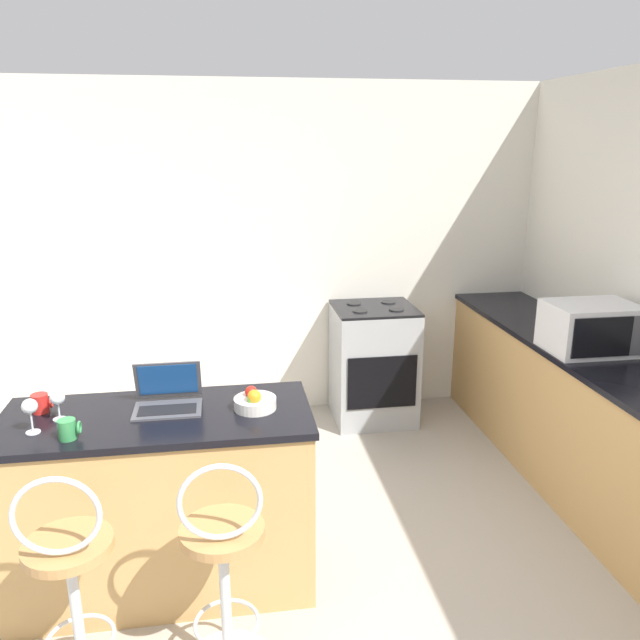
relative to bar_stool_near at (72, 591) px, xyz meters
The scene contains 13 objects.
wall_back 2.92m from the bar_stool_near, 74.12° to the left, with size 12.00×0.06×2.60m.
breakfast_bar 0.68m from the bar_stool_near, 64.42° to the left, with size 1.45×0.63×0.93m.
counter_right 3.01m from the bar_stool_near, 19.78° to the left, with size 0.60×3.32×0.93m.
bar_stool_near is the anchor object (origin of this frame).
bar_stool_far 0.58m from the bar_stool_near, ahead, with size 0.40×0.40×1.02m.
laptop 0.92m from the bar_stool_near, 63.77° to the left, with size 0.32×0.25×0.21m.
microwave 3.09m from the bar_stool_near, 22.11° to the left, with size 0.52×0.39×0.30m.
stove_range 2.95m from the bar_stool_near, 53.08° to the left, with size 0.62×0.58×0.93m.
mug_green 0.65m from the bar_stool_near, 97.51° to the left, with size 0.09×0.08×0.09m.
mug_red 0.91m from the bar_stool_near, 108.65° to the left, with size 0.10×0.08×0.09m.
wine_glass_tall 0.78m from the bar_stool_near, 114.07° to the left, with size 0.07×0.07×0.16m.
wine_glass_short 0.84m from the bar_stool_near, 102.64° to the left, with size 0.07×0.07×0.14m.
fruit_bowl 1.08m from the bar_stool_near, 38.62° to the left, with size 0.20×0.20×0.11m.
Camera 1 is at (-0.13, -2.03, 2.16)m, focal length 35.00 mm.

